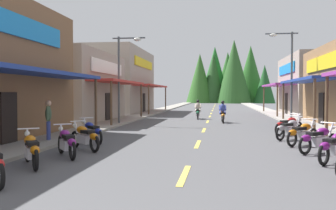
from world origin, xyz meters
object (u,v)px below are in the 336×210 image
at_px(motorcycle_parked_right_3, 319,139).
at_px(motorcycle_parked_right_4, 302,133).
at_px(motorcycle_parked_left_3, 85,137).
at_px(pedestrian_browsing, 48,118).
at_px(motorcycle_parked_left_4, 91,132).
at_px(rider_cruising_trailing, 198,111).
at_px(streetlamp_right, 287,64).
at_px(rider_cruising_lead, 223,113).
at_px(motorcycle_parked_right_6, 289,125).
at_px(motorcycle_parked_right_2, 335,146).
at_px(streetlamp_left, 124,67).
at_px(motorcycle_parked_left_2, 67,142).
at_px(motorcycle_parked_left_1, 31,149).
at_px(motorcycle_parked_right_5, 290,129).

distance_m(motorcycle_parked_right_3, motorcycle_parked_right_4, 1.90).
xyz_separation_m(motorcycle_parked_left_3, pedestrian_browsing, (-2.25, 1.81, 0.54)).
distance_m(motorcycle_parked_left_4, rider_cruising_trailing, 15.88).
relative_size(streetlamp_right, motorcycle_parked_left_3, 3.79).
bearing_deg(motorcycle_parked_left_4, streetlamp_right, -81.90).
xyz_separation_m(streetlamp_right, motorcycle_parked_left_4, (-9.70, -11.57, -3.57)).
bearing_deg(rider_cruising_lead, motorcycle_parked_right_6, -159.20).
bearing_deg(pedestrian_browsing, motorcycle_parked_right_2, 147.40).
bearing_deg(motorcycle_parked_right_2, streetlamp_left, 77.42).
distance_m(motorcycle_parked_right_2, pedestrian_browsing, 10.93).
bearing_deg(motorcycle_parked_right_2, motorcycle_parked_left_2, 130.62).
height_order(motorcycle_parked_left_1, motorcycle_parked_left_2, same).
xyz_separation_m(motorcycle_parked_right_2, motorcycle_parked_right_4, (-0.14, 3.71, 0.00)).
distance_m(motorcycle_parked_right_4, motorcycle_parked_right_5, 1.88).
xyz_separation_m(motorcycle_parked_right_5, motorcycle_parked_left_3, (-7.91, -4.25, 0.00)).
xyz_separation_m(motorcycle_parked_right_2, motorcycle_parked_right_6, (0.01, 7.48, 0.00)).
distance_m(motorcycle_parked_right_6, motorcycle_parked_left_2, 11.25).
xyz_separation_m(streetlamp_left, rider_cruising_lead, (6.43, 2.72, -3.15)).
bearing_deg(streetlamp_left, motorcycle_parked_right_5, -35.89).
height_order(motorcycle_parked_left_1, rider_cruising_lead, rider_cruising_lead).
relative_size(motorcycle_parked_right_6, rider_cruising_lead, 0.77).
bearing_deg(motorcycle_parked_right_5, streetlamp_right, 33.65).
relative_size(motorcycle_parked_right_5, motorcycle_parked_left_2, 0.93).
bearing_deg(motorcycle_parked_right_6, pedestrian_browsing, 159.79).
height_order(streetlamp_right, motorcycle_parked_left_2, streetlamp_right).
bearing_deg(motorcycle_parked_left_3, motorcycle_parked_right_3, -134.16).
bearing_deg(motorcycle_parked_right_6, motorcycle_parked_left_4, 164.09).
xyz_separation_m(motorcycle_parked_left_4, rider_cruising_trailing, (3.47, 15.50, 0.17)).
xyz_separation_m(motorcycle_parked_left_4, rider_cruising_lead, (5.42, 11.90, 0.17)).
distance_m(streetlamp_left, motorcycle_parked_right_3, 14.60).
xyz_separation_m(streetlamp_right, rider_cruising_trailing, (-6.24, 3.93, -3.41)).
distance_m(motorcycle_parked_right_4, motorcycle_parked_left_2, 8.99).
xyz_separation_m(motorcycle_parked_right_3, rider_cruising_lead, (-3.16, 13.22, 0.17)).
relative_size(motorcycle_parked_right_3, pedestrian_browsing, 0.96).
height_order(motorcycle_parked_left_3, motorcycle_parked_left_4, same).
distance_m(motorcycle_parked_right_3, rider_cruising_lead, 13.60).
xyz_separation_m(motorcycle_parked_right_2, motorcycle_parked_left_4, (-8.59, 3.14, 0.00)).
bearing_deg(motorcycle_parked_right_6, rider_cruising_lead, 70.09).
height_order(motorcycle_parked_right_2, motorcycle_parked_left_4, same).
relative_size(rider_cruising_trailing, pedestrian_browsing, 1.21).
distance_m(motorcycle_parked_right_2, rider_cruising_lead, 15.37).
bearing_deg(rider_cruising_trailing, motorcycle_parked_left_3, 167.39).
xyz_separation_m(motorcycle_parked_right_2, motorcycle_parked_left_2, (-8.25, -0.16, 0.00)).
relative_size(streetlamp_right, motorcycle_parked_left_1, 3.47).
bearing_deg(streetlamp_right, pedestrian_browsing, -135.01).
bearing_deg(motorcycle_parked_right_4, motorcycle_parked_left_1, 166.64).
distance_m(motorcycle_parked_left_1, motorcycle_parked_left_2, 1.67).
relative_size(motorcycle_parked_right_3, motorcycle_parked_right_4, 1.05).
bearing_deg(motorcycle_parked_left_3, rider_cruising_lead, -67.66).
xyz_separation_m(streetlamp_left, motorcycle_parked_left_1, (1.01, -14.11, -3.32)).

